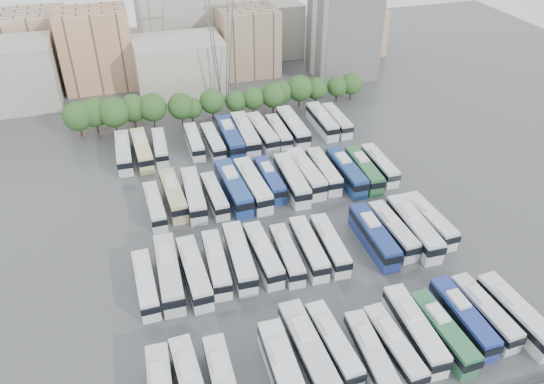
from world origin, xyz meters
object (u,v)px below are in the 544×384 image
object	(u,v)px
bus_r0_s8	(394,346)
bus_r1_s8	(330,244)
bus_r1_s13	(429,220)
apartment_tower	(344,22)
bus_r2_s9	(306,173)
bus_r3_s8	(262,132)
bus_r2_s2	(173,194)
bus_r3_s10	(293,127)
bus_r2_s3	(194,194)
bus_r1_s7	(308,248)
bus_r0_s9	(414,329)
bus_r3_s2	(160,147)
bus_r3_s5	(213,142)
bus_r3_s13	(337,120)
bus_r2_s4	(215,195)
bus_r2_s1	(155,206)
bus_r2_s12	(364,170)
bus_r2_s11	(346,171)
bus_r1_s5	(263,254)
bus_r0_s4	(284,374)
bus_r0_s11	(463,317)
bus_r3_s9	(279,132)
bus_r0_s13	(516,314)
bus_r1_s6	(287,254)
electricity_pylon	(220,19)
bus_r0_s7	(371,355)
bus_r1_s0	(146,284)
bus_r1_s10	(374,236)
bus_r3_s1	(142,150)
bus_r3_s4	(194,141)
bus_r3_s7	(245,134)
bus_r1_s1	(169,272)
bus_r2_s5	(233,187)
bus_r3_s12	(322,121)
bus_r2_s10	(324,171)
bus_r1_s3	(216,263)
bus_r0_s5	(308,350)
bus_r2_s8	(292,179)
bus_r3_s6	(230,137)
bus_r0_s12	(484,312)
bus_r3_s0	(124,152)
bus_r1_s11	(393,230)

from	to	relation	value
bus_r0_s8	bus_r1_s8	distance (m)	19.04
bus_r1_s13	apartment_tower	bearing A→B (deg)	76.32
bus_r2_s9	bus_r3_s8	distance (m)	16.89
bus_r2_s2	bus_r3_s10	distance (m)	31.20
bus_r2_s3	bus_r1_s7	bearing A→B (deg)	-51.15
bus_r0_s8	bus_r0_s9	xyz separation A→B (m)	(3.44, 1.39, 0.18)
bus_r1_s8	bus_r3_s2	bearing A→B (deg)	121.13
bus_r2_s2	bus_r3_s5	bearing A→B (deg)	55.51
apartment_tower	bus_r3_s13	distance (m)	32.27
bus_r2_s2	bus_r2_s4	size ratio (longest dim) A/B	1.13
apartment_tower	bus_r2_s1	bearing A→B (deg)	-137.94
bus_r2_s12	bus_r3_s5	size ratio (longest dim) A/B	1.06
bus_r2_s2	bus_r2_s11	distance (m)	29.81
bus_r0_s8	bus_r1_s5	world-z (taller)	bus_r1_s5
bus_r1_s13	bus_r0_s4	bearing A→B (deg)	-148.55
bus_r0_s11	bus_r3_s9	xyz separation A→B (m)	(-6.61, 52.81, -0.08)
bus_r0_s13	bus_r1_s8	world-z (taller)	bus_r0_s13
bus_r1_s6	apartment_tower	bearing A→B (deg)	63.33
electricity_pylon	bus_r0_s4	xyz separation A→B (m)	(-10.35, -75.14, -16.66)
bus_r0_s7	bus_r3_s10	bearing A→B (deg)	83.04
bus_r1_s0	bus_r3_s8	xyz separation A→B (m)	(26.34, 35.86, 0.25)
bus_r2_s11	bus_r1_s13	bearing A→B (deg)	-68.67
bus_r3_s5	bus_r1_s10	bearing A→B (deg)	-66.54
bus_r2_s1	bus_r3_s8	world-z (taller)	bus_r3_s8
bus_r3_s1	bus_r3_s4	size ratio (longest dim) A/B	1.13
bus_r3_s8	bus_r3_s9	xyz separation A→B (m)	(3.28, -0.37, -0.24)
bus_r1_s5	bus_r3_s7	bearing A→B (deg)	77.65
bus_r0_s13	bus_r1_s1	distance (m)	44.17
bus_r1_s5	bus_r2_s5	size ratio (longest dim) A/B	0.86
apartment_tower	bus_r1_s10	size ratio (longest dim) A/B	2.05
bus_r2_s5	bus_r3_s12	distance (m)	29.94
bus_r0_s4	bus_r2_s1	size ratio (longest dim) A/B	1.20
bus_r0_s4	bus_r2_s2	distance (m)	38.76
bus_r1_s7	bus_r2_s10	world-z (taller)	bus_r2_s10
bus_r3_s4	bus_r3_s8	world-z (taller)	bus_r3_s8
bus_r2_s4	bus_r2_s9	world-z (taller)	bus_r2_s9
bus_r1_s3	bus_r0_s5	bearing A→B (deg)	-66.01
bus_r0_s4	bus_r1_s6	world-z (taller)	bus_r0_s4
bus_r2_s8	bus_r3_s6	size ratio (longest dim) A/B	0.97
bus_r0_s5	bus_r0_s12	bearing A→B (deg)	-3.17
bus_r3_s0	bus_r3_s12	xyz separation A→B (m)	(39.72, 1.13, 0.02)
bus_r0_s4	bus_r1_s5	world-z (taller)	bus_r0_s4
bus_r0_s5	bus_r3_s12	size ratio (longest dim) A/B	1.04
bus_r0_s5	bus_r3_s0	distance (m)	55.18
bus_r0_s4	bus_r2_s1	distance (m)	37.46
bus_r1_s11	bus_r1_s0	bearing A→B (deg)	179.53
apartment_tower	bus_r0_s5	bearing A→B (deg)	-115.65
bus_r3_s1	bus_r2_s4	bearing A→B (deg)	-63.94
bus_r3_s4	bus_r3_s13	world-z (taller)	bus_r3_s13
bus_r2_s4	bus_r2_s11	world-z (taller)	bus_r2_s11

